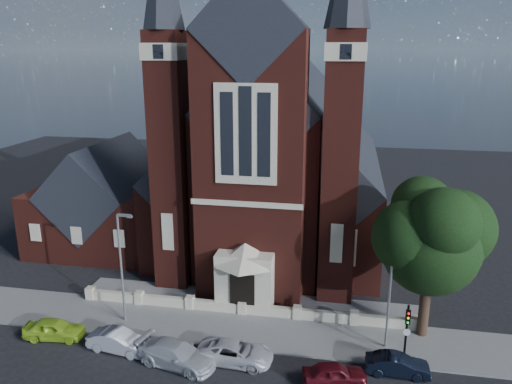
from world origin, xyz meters
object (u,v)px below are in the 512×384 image
church (276,158)px  street_lamp_left (122,262)px  street_lamp_right (392,284)px  car_lime_van (54,329)px  parish_hall (108,204)px  street_tree (433,241)px  car_silver_b (177,354)px  car_dark_red (335,374)px  car_navy (397,365)px  car_white_suv (235,352)px  car_silver_a (119,341)px  traffic_signal (407,327)px

church → street_lamp_left: 20.84m
street_lamp_right → car_lime_van: bearing=-172.5°
church → parish_hall: size_ratio=2.86×
street_tree → car_silver_b: 17.52m
church → car_dark_red: (6.87, -23.14, -7.55)m
car_dark_red → street_lamp_right: bearing=-52.0°
parish_hall → car_navy: (26.51, -16.64, -3.39)m
car_white_suv → street_lamp_left: bearing=72.1°
street_lamp_left → street_tree: bearing=4.8°
street_lamp_left → car_white_suv: bearing=-20.4°
street_lamp_right → car_silver_a: 17.68m
street_tree → car_lime_van: street_tree is taller
parish_hall → car_white_suv: size_ratio=2.58×
church → car_silver_a: 24.56m
street_tree → car_lime_van: bearing=-169.3°
car_white_suv → car_lime_van: bearing=90.9°
street_lamp_left → car_navy: (18.42, -2.64, -3.98)m
traffic_signal → street_tree: bearing=64.1°
church → car_white_suv: (0.77, -22.16, -7.53)m
parish_hall → car_lime_van: bearing=-75.8°
church → car_navy: bearing=-64.0°
car_silver_a → car_white_suv: car_silver_a is taller
car_silver_a → car_navy: bearing=-79.9°
car_silver_a → street_tree: bearing=-67.7°
car_white_suv → traffic_signal: bearing=-78.4°
street_lamp_left → car_navy: street_lamp_left is taller
car_silver_b → church: bearing=6.7°
traffic_signal → car_dark_red: 5.27m
parish_hall → car_lime_van: parish_hall is taller
car_dark_red → car_silver_b: bearing=75.5°
street_lamp_right → car_dark_red: street_lamp_right is taller
street_tree → car_silver_b: bearing=-158.9°
street_lamp_right → car_silver_b: size_ratio=1.60×
car_white_suv → car_navy: (9.75, 0.59, -0.04)m
street_tree → car_silver_b: size_ratio=2.12×
street_lamp_right → car_white_suv: (-9.32, -3.22, -3.94)m
church → car_white_suv: 23.42m
church → car_silver_a: size_ratio=8.43×
street_lamp_right → traffic_signal: size_ratio=2.02×
car_lime_van → car_silver_b: (9.04, -1.32, 0.05)m
street_lamp_right → car_silver_a: size_ratio=1.95×
church → car_lime_van: size_ratio=8.73×
parish_hall → car_dark_red: parish_hall is taller
parish_hall → street_tree: 31.27m
parish_hall → street_lamp_right: (26.09, -14.00, 0.59)m
traffic_signal → car_silver_b: (-13.68, -2.62, -1.85)m
street_tree → car_lime_van: size_ratio=2.68×
street_lamp_right → car_silver_b: street_lamp_right is taller
street_lamp_right → car_lime_van: (-21.81, -2.87, -3.92)m
car_lime_van → street_lamp_left: bearing=-59.9°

